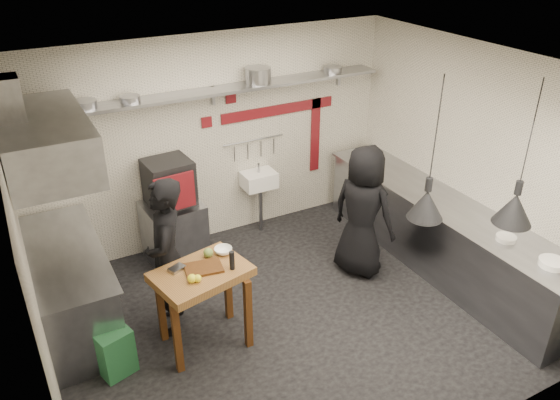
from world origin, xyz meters
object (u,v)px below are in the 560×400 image
chef_right (363,212)px  prep_table (204,307)px  combi_oven (169,182)px  chef_left (167,258)px  oven_stand (174,232)px  green_bin (114,351)px

chef_right → prep_table: bearing=75.4°
combi_oven → chef_left: chef_left is taller
combi_oven → chef_left: (-0.47, -1.32, -0.20)m
chef_left → prep_table: bearing=46.4°
oven_stand → prep_table: bearing=-102.7°
combi_oven → prep_table: size_ratio=0.63×
oven_stand → chef_left: chef_left is taller
combi_oven → chef_left: 1.41m
prep_table → chef_left: bearing=104.3°
oven_stand → prep_table: prep_table is taller
chef_left → chef_right: size_ratio=1.05×
chef_right → green_bin: bearing=72.0°
chef_left → oven_stand: bearing=180.0°
prep_table → oven_stand: bearing=69.4°
oven_stand → chef_right: 2.44m
combi_oven → chef_right: (1.96, -1.41, -0.24)m
chef_right → oven_stand: bearing=32.2°
combi_oven → chef_right: 2.43m
chef_left → chef_right: bearing=107.6°
green_bin → chef_right: (3.16, 0.28, 0.60)m
green_bin → chef_left: size_ratio=0.28×
chef_left → chef_right: 2.43m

